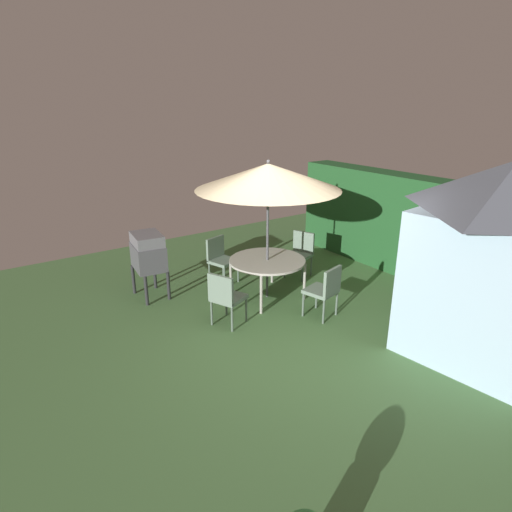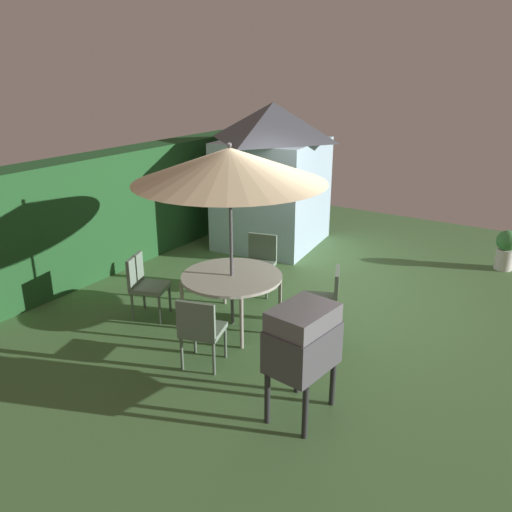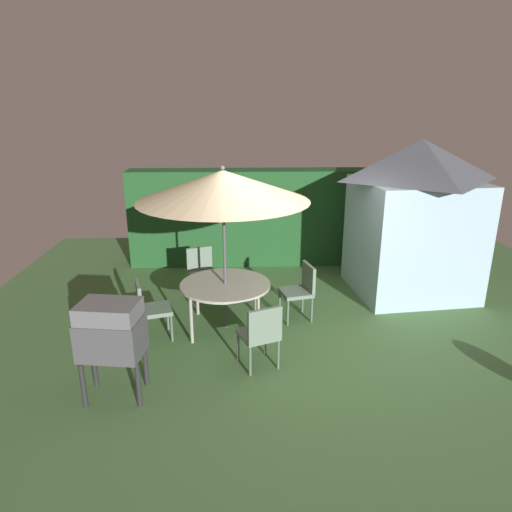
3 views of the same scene
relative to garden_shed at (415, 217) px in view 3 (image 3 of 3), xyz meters
name	(u,v)px [view 3 (image 3 of 3)]	position (x,y,z in m)	size (l,w,h in m)	color
ground_plane	(306,339)	(-2.12, -1.78, -1.40)	(11.00, 11.00, 0.00)	#47703D
hedge_backdrop	(285,217)	(-2.12, 1.72, -0.40)	(6.55, 0.64, 2.01)	#1E4C23
garden_shed	(415,217)	(0.00, 0.00, 0.00)	(2.28, 2.10, 2.74)	#9EBCD1
patio_table	(225,287)	(-3.31, -1.36, -0.72)	(1.37, 1.37, 0.73)	#B2ADA3
patio_umbrella	(223,186)	(-3.31, -1.36, 0.81)	(2.48, 2.48, 2.49)	#4C4C51
bbq_grill	(111,331)	(-4.56, -3.08, -0.55)	(0.76, 0.59, 1.20)	#47474C
chair_near_shed	(202,270)	(-3.77, -0.17, -0.88)	(0.60, 0.60, 0.90)	slate
chair_far_side	(149,306)	(-4.41, -1.68, -0.88)	(0.58, 0.57, 0.90)	slate
chair_toward_hedge	(261,332)	(-2.82, -2.54, -0.88)	(0.60, 0.61, 0.90)	slate
chair_toward_house	(301,288)	(-2.12, -1.06, -0.88)	(0.56, 0.56, 0.90)	slate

